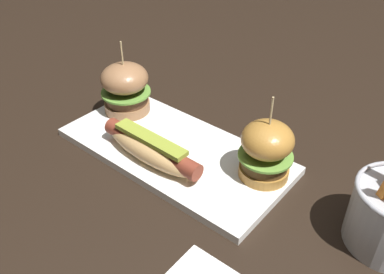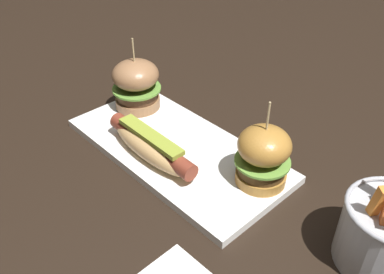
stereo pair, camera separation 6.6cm
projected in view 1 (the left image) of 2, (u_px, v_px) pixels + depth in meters
ground_plane at (174, 154)px, 0.72m from camera, size 3.00×3.00×0.00m
platter_main at (174, 150)px, 0.71m from camera, size 0.40×0.19×0.01m
hot_dog at (151, 149)px, 0.67m from camera, size 0.20×0.05×0.05m
slider_left at (125, 88)px, 0.78m from camera, size 0.09×0.09×0.14m
slider_right at (266, 150)px, 0.62m from camera, size 0.08×0.08×0.14m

